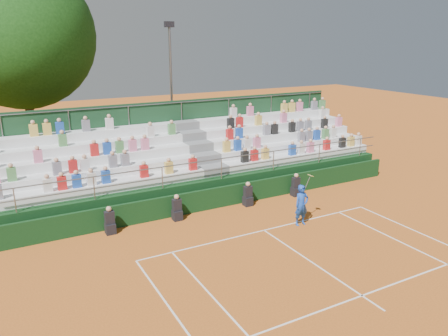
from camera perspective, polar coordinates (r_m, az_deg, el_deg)
ground at (r=18.42m, az=5.25°, el=-8.11°), size 90.00×90.00×0.00m
courtside_wall at (r=20.76m, az=0.40°, el=-3.65°), size 20.00×0.15×1.00m
line_officials at (r=19.97m, az=-1.40°, el=-4.56°), size 9.81×0.40×1.19m
grandstand at (r=23.32m, az=-3.42°, el=0.10°), size 20.00×5.20×4.40m
tennis_player at (r=18.84m, az=10.10°, el=-4.78°), size 0.86×0.45×2.22m
tree_east at (r=27.86m, az=-25.08°, el=15.41°), size 8.21×8.21×11.95m
floodlight_mast at (r=28.52m, az=-6.93°, el=11.11°), size 0.60×0.25×8.69m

